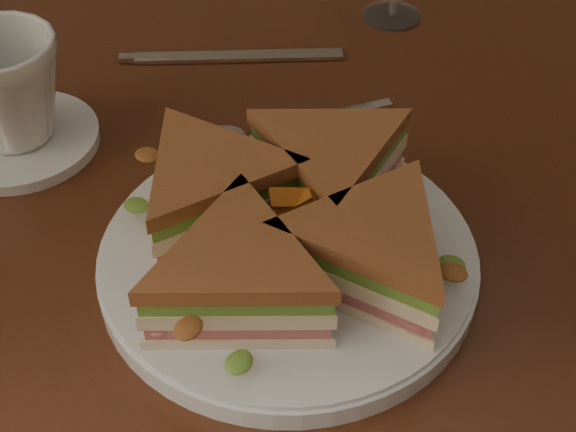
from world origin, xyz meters
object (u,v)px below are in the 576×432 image
Objects in this scene: plate at (288,259)px; spoon at (244,134)px; sandwich_wedges at (288,221)px; coffee_cup at (5,90)px; knife at (224,57)px; saucer at (20,140)px; table at (282,280)px.

plate reaches higher than spoon.
coffee_cup is (-0.17, 0.21, 0.01)m from sandwich_wedges.
spoon is at bearing -81.10° from knife.
plate is at bearing 0.00° from sandwich_wedges.
coffee_cup reaches higher than knife.
saucer is (-0.18, 0.05, 0.00)m from spoon.
table is 0.13m from plate.
plate is at bearing -46.63° from coffee_cup.
saucer is at bearing 145.07° from table.
sandwich_wedges is 0.16m from spoon.
coffee_cup is at bearing 129.34° from plate.
plate is (-0.02, -0.07, 0.11)m from table.
sandwich_wedges is at bearing -46.63° from coffee_cup.
saucer is at bearing 162.33° from spoon.
knife is at bearing 24.49° from coffee_cup.
spoon is 1.90× the size of coffee_cup.
plate is 0.04m from sandwich_wedges.
plate is at bearing -79.70° from knife.
table is 4.16× the size of sandwich_wedges.
saucer is 0.05m from coffee_cup.
coffee_cup is (-0.17, 0.21, 0.05)m from plate.
knife is 2.17× the size of coffee_cup.
coffee_cup reaches higher than saucer.
coffee_cup is at bearing 129.34° from sandwich_wedges.
knife is 1.58× the size of saucer.
table is 9.03× the size of saucer.
table is at bearing -34.93° from saucer.
spoon is at bearing 94.83° from table.
spoon is at bearing 85.28° from plate.
table is 4.50× the size of plate.
knife is (0.03, 0.28, -0.01)m from plate.
coffee_cup reaches higher than spoon.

